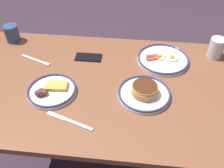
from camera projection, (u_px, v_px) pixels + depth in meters
ground_plane at (105, 163)px, 1.73m from camera, size 6.00×6.00×0.00m
dining_table at (103, 102)px, 1.31m from camera, size 1.43×0.83×0.75m
plate_near_main at (163, 59)px, 1.35m from camera, size 0.28×0.28×0.04m
plate_center_pancakes at (51, 90)px, 1.16m from camera, size 0.23×0.23×0.05m
plate_far_companion at (144, 92)px, 1.14m from camera, size 0.25×0.25×0.06m
coffee_mug at (12, 33)px, 1.47m from camera, size 0.08×0.11×0.10m
drinking_glass at (216, 49)px, 1.35m from camera, size 0.08×0.08×0.11m
cell_phone at (88, 57)px, 1.37m from camera, size 0.14×0.07×0.01m
fork_near at (36, 60)px, 1.35m from camera, size 0.19×0.09×0.01m
butter_knife at (69, 121)px, 1.04m from camera, size 0.22×0.09×0.01m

